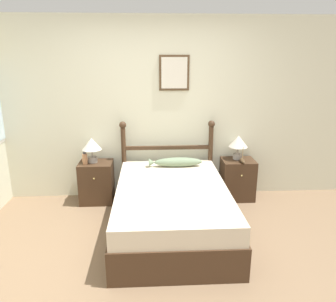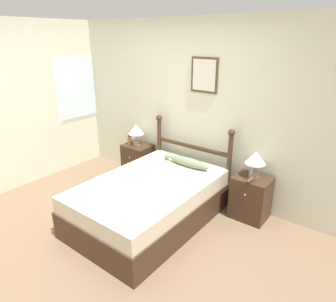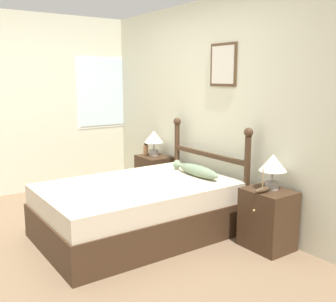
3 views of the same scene
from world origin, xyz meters
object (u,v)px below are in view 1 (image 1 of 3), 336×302
(nightstand_left, at_px, (97,182))
(bed, at_px, (172,209))
(fish_pillow, at_px, (176,162))
(table_lamp_left, at_px, (92,145))
(table_lamp_right, at_px, (238,143))
(nightstand_right, at_px, (237,179))
(bottle, at_px, (85,158))
(model_boat, at_px, (242,161))

(nightstand_left, bearing_deg, bed, -40.54)
(nightstand_left, relative_size, fish_pillow, 0.81)
(table_lamp_left, height_order, fish_pillow, table_lamp_left)
(table_lamp_left, distance_m, fish_pillow, 1.19)
(bed, height_order, fish_pillow, fish_pillow)
(nightstand_left, distance_m, table_lamp_right, 2.09)
(nightstand_right, distance_m, table_lamp_left, 2.13)
(bed, relative_size, nightstand_right, 3.41)
(nightstand_right, bearing_deg, bed, -139.46)
(nightstand_right, distance_m, bottle, 2.19)
(table_lamp_right, bearing_deg, fish_pillow, -167.10)
(table_lamp_right, bearing_deg, table_lamp_left, -179.24)
(bottle, bearing_deg, fish_pillow, -4.73)
(bed, xyz_separation_m, nightstand_right, (1.01, 0.87, 0.02))
(bed, distance_m, nightstand_left, 1.33)
(bed, bearing_deg, table_lamp_right, 42.19)
(bed, xyz_separation_m, table_lamp_right, (1.00, 0.91, 0.55))
(bottle, relative_size, model_boat, 0.82)
(table_lamp_right, bearing_deg, bed, -137.81)
(bed, relative_size, table_lamp_right, 5.79)
(nightstand_right, bearing_deg, table_lamp_left, 179.52)
(nightstand_left, bearing_deg, model_boat, -3.38)
(bottle, height_order, fish_pillow, bottle)
(bed, height_order, table_lamp_left, table_lamp_left)
(model_boat, bearing_deg, table_lamp_right, 99.21)
(table_lamp_right, bearing_deg, model_boat, -80.79)
(table_lamp_right, height_order, model_boat, table_lamp_right)
(bed, xyz_separation_m, nightstand_left, (-1.01, 0.87, 0.02))
(nightstand_right, relative_size, table_lamp_right, 1.70)
(table_lamp_left, bearing_deg, bed, -40.05)
(bottle, bearing_deg, bed, -35.28)
(fish_pillow, bearing_deg, table_lamp_left, 171.19)
(bed, relative_size, model_boat, 8.83)
(model_boat, bearing_deg, fish_pillow, -177.48)
(bed, bearing_deg, nightstand_left, 139.46)
(table_lamp_right, xyz_separation_m, fish_pillow, (-0.90, -0.21, -0.20))
(nightstand_left, xyz_separation_m, model_boat, (2.04, -0.12, 0.32))
(nightstand_right, bearing_deg, nightstand_left, 180.00)
(table_lamp_left, distance_m, table_lamp_right, 2.06)
(nightstand_right, height_order, bottle, bottle)
(nightstand_left, height_order, model_boat, model_boat)
(nightstand_right, bearing_deg, table_lamp_right, 99.96)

